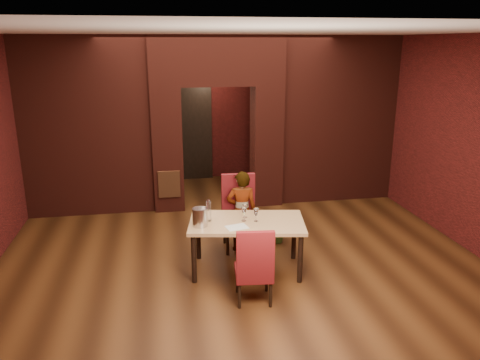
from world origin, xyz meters
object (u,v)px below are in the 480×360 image
object	(u,v)px
chair_near	(254,263)
wine_bucket	(200,217)
wine_glass_b	(245,211)
chair_far	(240,214)
person_seated	(242,211)
water_bottle	(209,210)
potted_plant	(277,230)
dining_table	(247,246)
wine_glass_c	(256,215)
wine_glass_a	(244,214)

from	to	relation	value
chair_near	wine_bucket	size ratio (longest dim) A/B	3.97
chair_near	wine_glass_b	world-z (taller)	chair_near
chair_far	wine_bucket	distance (m)	1.07
person_seated	water_bottle	xyz separation A→B (m)	(-0.56, -0.56, 0.25)
person_seated	potted_plant	distance (m)	0.76
dining_table	wine_bucket	xyz separation A→B (m)	(-0.64, -0.06, 0.49)
wine_bucket	potted_plant	size ratio (longest dim) A/B	0.60
wine_glass_b	potted_plant	world-z (taller)	wine_glass_b
wine_glass_b	wine_glass_c	bearing A→B (deg)	-52.62
chair_far	wine_glass_c	world-z (taller)	chair_far
chair_far	water_bottle	size ratio (longest dim) A/B	3.75
wine_bucket	dining_table	bearing A→B (deg)	5.72
chair_far	person_seated	xyz separation A→B (m)	(0.02, -0.05, 0.06)
wine_glass_a	wine_bucket	xyz separation A→B (m)	(-0.60, -0.08, 0.03)
chair_near	person_seated	size ratio (longest dim) A/B	0.79
wine_bucket	chair_near	bearing A→B (deg)	-51.79
chair_near	wine_glass_a	world-z (taller)	chair_near
chair_far	water_bottle	xyz separation A→B (m)	(-0.54, -0.61, 0.31)
person_seated	wine_glass_a	world-z (taller)	person_seated
dining_table	wine_glass_b	world-z (taller)	wine_glass_b
chair_near	wine_glass_a	distance (m)	0.88
chair_near	wine_bucket	bearing A→B (deg)	-45.87
wine_glass_c	dining_table	bearing A→B (deg)	168.07
water_bottle	wine_bucket	bearing A→B (deg)	-127.87
wine_glass_a	water_bottle	world-z (taller)	water_bottle
wine_glass_b	wine_bucket	size ratio (longest dim) A/B	0.77
chair_far	water_bottle	world-z (taller)	chair_far
wine_glass_b	water_bottle	world-z (taller)	water_bottle
dining_table	potted_plant	xyz separation A→B (m)	(0.66, 0.85, -0.16)
wine_glass_c	water_bottle	distance (m)	0.65
water_bottle	dining_table	bearing A→B (deg)	-11.68
wine_bucket	chair_far	bearing A→B (deg)	49.22
wine_glass_b	wine_bucket	bearing A→B (deg)	-162.89
chair_far	potted_plant	bearing A→B (deg)	14.33
person_seated	wine_glass_b	size ratio (longest dim) A/B	6.55
wine_glass_b	dining_table	bearing A→B (deg)	-90.43
dining_table	water_bottle	world-z (taller)	water_bottle
dining_table	wine_bucket	bearing A→B (deg)	-164.45
chair_near	wine_glass_a	size ratio (longest dim) A/B	5.11
wine_glass_a	wine_bucket	size ratio (longest dim) A/B	0.78
wine_glass_b	wine_bucket	distance (m)	0.67
chair_far	potted_plant	xyz separation A→B (m)	(0.62, 0.13, -0.36)
person_seated	chair_near	bearing A→B (deg)	90.88
wine_glass_c	water_bottle	xyz separation A→B (m)	(-0.63, 0.13, 0.06)
person_seated	water_bottle	size ratio (longest dim) A/B	4.13
water_bottle	potted_plant	distance (m)	1.54
dining_table	wine_bucket	world-z (taller)	wine_bucket
chair_far	wine_glass_b	distance (m)	0.64
wine_glass_a	wine_bucket	bearing A→B (deg)	-172.23
wine_glass_a	water_bottle	size ratio (longest dim) A/B	0.64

